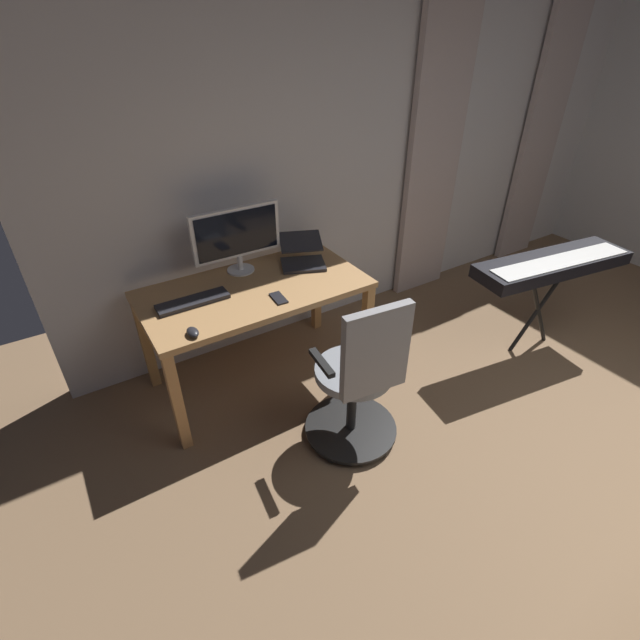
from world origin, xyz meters
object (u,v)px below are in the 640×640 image
object	(u,v)px
computer_mouse	(193,332)
cell_phone_by_monitor	(279,298)
computer_keyboard	(193,301)
laptop	(302,256)
computer_monitor	(237,235)
piano_keyboard	(552,266)
office_chair	(359,382)
desk	(255,299)

from	to	relation	value
computer_mouse	cell_phone_by_monitor	xyz separation A→B (m)	(-0.56, -0.09, -0.01)
computer_keyboard	laptop	world-z (taller)	laptop
cell_phone_by_monitor	computer_keyboard	bearing A→B (deg)	-22.59
computer_keyboard	computer_monitor	bearing A→B (deg)	-150.22
piano_keyboard	office_chair	bearing A→B (deg)	10.40
cell_phone_by_monitor	piano_keyboard	bearing A→B (deg)	166.96
desk	office_chair	bearing A→B (deg)	104.67
desk	computer_keyboard	size ratio (longest dim) A/B	3.29
desk	cell_phone_by_monitor	xyz separation A→B (m)	(-0.06, 0.21, 0.10)
computer_keyboard	cell_phone_by_monitor	bearing A→B (deg)	153.32
computer_keyboard	laptop	size ratio (longest dim) A/B	1.02
laptop	cell_phone_by_monitor	size ratio (longest dim) A/B	2.91
desk	computer_monitor	bearing A→B (deg)	-95.09
computer_monitor	computer_mouse	bearing A→B (deg)	46.47
computer_keyboard	laptop	xyz separation A→B (m)	(-0.81, -0.11, 0.04)
desk	computer_keyboard	bearing A→B (deg)	-2.32
computer_mouse	cell_phone_by_monitor	distance (m)	0.57
office_chair	piano_keyboard	world-z (taller)	office_chair
desk	computer_keyboard	world-z (taller)	computer_keyboard
computer_mouse	computer_keyboard	bearing A→B (deg)	-109.43
computer_monitor	computer_keyboard	size ratio (longest dim) A/B	1.39
computer_keyboard	piano_keyboard	bearing A→B (deg)	160.91
computer_monitor	office_chair	bearing A→B (deg)	100.27
laptop	cell_phone_by_monitor	bearing A→B (deg)	65.45
office_chair	computer_keyboard	bearing A→B (deg)	131.70
laptop	computer_mouse	size ratio (longest dim) A/B	4.19
office_chair	computer_mouse	world-z (taller)	office_chair
desk	piano_keyboard	size ratio (longest dim) A/B	1.15
computer_keyboard	computer_mouse	xyz separation A→B (m)	(0.11, 0.31, 0.01)
computer_mouse	cell_phone_by_monitor	bearing A→B (deg)	-171.22
desk	computer_mouse	xyz separation A→B (m)	(0.50, 0.30, 0.11)
laptop	cell_phone_by_monitor	xyz separation A→B (m)	(0.36, 0.33, -0.05)
desk	piano_keyboard	xyz separation A→B (m)	(-1.92, 0.78, 0.05)
computer_mouse	cell_phone_by_monitor	size ratio (longest dim) A/B	0.69
computer_monitor	desk	bearing A→B (deg)	84.91
computer_monitor	cell_phone_by_monitor	xyz separation A→B (m)	(-0.04, 0.46, -0.25)
cell_phone_by_monitor	desk	bearing A→B (deg)	-69.22
computer_keyboard	cell_phone_by_monitor	world-z (taller)	computer_keyboard
computer_monitor	piano_keyboard	distance (m)	2.17
laptop	computer_mouse	distance (m)	1.02
computer_keyboard	piano_keyboard	world-z (taller)	piano_keyboard
computer_mouse	piano_keyboard	xyz separation A→B (m)	(-2.41, 0.48, -0.06)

